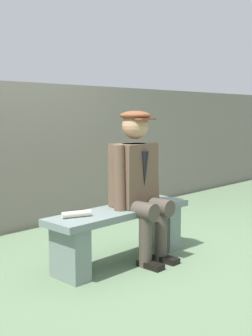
% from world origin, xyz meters
% --- Properties ---
extents(ground_plane, '(30.00, 30.00, 0.00)m').
position_xyz_m(ground_plane, '(0.00, 0.00, 0.00)').
color(ground_plane, '#5D7755').
extents(bench, '(1.45, 0.39, 0.48)m').
position_xyz_m(bench, '(0.00, 0.00, 0.31)').
color(bench, slate).
rests_on(bench, ground).
extents(seated_man, '(0.56, 0.54, 1.32)m').
position_xyz_m(seated_man, '(-0.16, 0.06, 0.73)').
color(seated_man, brown).
rests_on(seated_man, ground).
extents(rolled_magazine, '(0.24, 0.13, 0.05)m').
position_xyz_m(rolled_magazine, '(0.48, -0.03, 0.50)').
color(rolled_magazine, beige).
rests_on(rolled_magazine, bench).
extents(stadium_wall, '(12.00, 0.24, 1.64)m').
position_xyz_m(stadium_wall, '(0.00, -1.66, 0.82)').
color(stadium_wall, slate).
rests_on(stadium_wall, ground).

